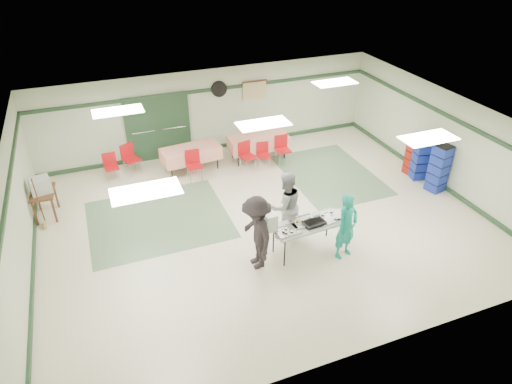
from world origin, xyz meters
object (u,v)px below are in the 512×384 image
object	(u,v)px
volunteer_dark	(257,233)
chair_loose_a	(130,156)
dining_table_a	(258,142)
crate_stack_blue_b	(439,168)
volunteer_teal	(347,226)
chair_a	(263,152)
crate_stack_blue_a	(421,157)
office_printer	(40,185)
printer_table	(43,195)
crate_stack_red	(413,158)
chair_loose_b	(111,164)
volunteer_grey	(285,206)
dining_table_b	(191,153)
broom	(39,201)
chair_c	(282,147)
chair_b	(246,153)
serving_table	(308,225)
chair_d	(193,162)

from	to	relation	value
volunteer_dark	chair_loose_a	xyz separation A→B (m)	(-2.00, 5.35, -0.31)
dining_table_a	crate_stack_blue_b	world-z (taller)	crate_stack_blue_b
volunteer_teal	chair_a	world-z (taller)	volunteer_teal
dining_table_a	crate_stack_blue_a	bearing A→B (deg)	-34.58
volunteer_dark	chair_a	size ratio (longest dim) A/B	2.21
office_printer	crate_stack_blue_a	bearing A→B (deg)	-21.74
crate_stack_blue_b	printer_table	size ratio (longest dim) A/B	1.53
crate_stack_red	volunteer_dark	bearing A→B (deg)	-159.24
dining_table_a	chair_loose_b	world-z (taller)	chair_loose_b
office_printer	volunteer_teal	bearing A→B (deg)	-44.96
volunteer_grey	printer_table	bearing A→B (deg)	-36.58
volunteer_dark	office_printer	distance (m)	5.77
volunteer_teal	dining_table_a	bearing A→B (deg)	73.36
dining_table_b	crate_stack_blue_b	bearing A→B (deg)	-37.24
broom	volunteer_dark	bearing A→B (deg)	-32.86
crate_stack_blue_a	broom	world-z (taller)	broom
dining_table_b	office_printer	distance (m)	4.30
volunteer_dark	crate_stack_blue_a	xyz separation A→B (m)	(5.93, 1.96, -0.18)
dining_table_b	chair_c	bearing A→B (deg)	-17.80
chair_b	volunteer_teal	bearing A→B (deg)	-97.18
volunteer_teal	dining_table_a	size ratio (longest dim) A/B	0.86
office_printer	chair_c	bearing A→B (deg)	-7.33
chair_c	serving_table	bearing A→B (deg)	-104.99
crate_stack_blue_a	crate_stack_blue_b	distance (m)	0.78
chair_a	crate_stack_blue_a	bearing A→B (deg)	-22.15
chair_loose_a	printer_table	bearing A→B (deg)	-171.48
dining_table_a	chair_b	size ratio (longest dim) A/B	2.08
volunteer_grey	chair_c	distance (m)	3.87
chair_c	printer_table	size ratio (longest dim) A/B	1.00
volunteer_grey	crate_stack_blue_a	world-z (taller)	volunteer_grey
crate_stack_blue_b	chair_b	bearing A→B (deg)	145.77
chair_b	office_printer	size ratio (longest dim) A/B	1.85
dining_table_b	broom	distance (m)	4.48
dining_table_a	dining_table_b	size ratio (longest dim) A/B	1.03
crate_stack_blue_a	chair_c	bearing A→B (deg)	145.30
volunteer_grey	chair_a	xyz separation A→B (m)	(0.87, 3.54, -0.39)
chair_d	crate_stack_blue_a	xyz separation A→B (m)	(6.23, -2.35, 0.14)
chair_c	chair_d	bearing A→B (deg)	-178.54
dining_table_a	chair_c	size ratio (longest dim) A/B	2.05
dining_table_b	chair_a	xyz separation A→B (m)	(2.13, -0.57, -0.08)
crate_stack_blue_b	crate_stack_blue_a	bearing A→B (deg)	90.00
volunteer_teal	chair_b	distance (m)	4.76
volunteer_teal	chair_c	bearing A→B (deg)	66.51
volunteer_teal	crate_stack_blue_a	distance (m)	4.58
chair_c	office_printer	world-z (taller)	office_printer
chair_c	chair_a	bearing A→B (deg)	-177.39
volunteer_grey	volunteer_dark	bearing A→B (deg)	29.10
volunteer_teal	chair_a	bearing A→B (deg)	74.31
volunteer_grey	broom	distance (m)	6.07
chair_d	crate_stack_blue_b	world-z (taller)	crate_stack_blue_b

